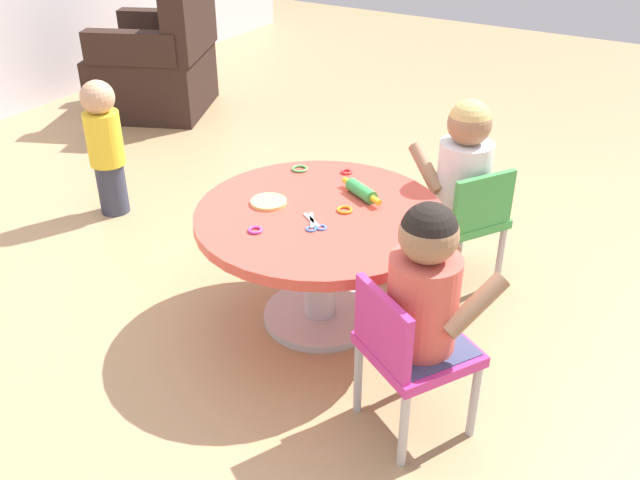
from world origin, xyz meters
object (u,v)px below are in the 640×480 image
Objects in this scene: seated_child_right at (464,163)px; armchair_dark at (159,65)px; seated_child_left at (426,284)px; toddler_standing at (105,144)px; craft_table at (320,238)px; craft_scissors at (314,225)px; child_chair_left at (409,350)px; child_chair_right at (464,218)px; rolling_pin at (361,191)px.

armchair_dark is at bearing 68.78° from seated_child_right.
armchair_dark is at bearing 55.91° from seated_child_left.
armchair_dark is 1.50m from toddler_standing.
craft_table is 0.96× the size of armchair_dark.
armchair_dark reaches higher than craft_scissors.
child_chair_left is 0.23m from seated_child_left.
child_chair_left is 0.89m from child_chair_right.
seated_child_left is 3.83× the size of craft_scissors.
seated_child_left and seated_child_right have the same top height.
craft_scissors is (0.26, 0.49, 0.17)m from child_chair_left.
toddler_standing is at bearing 79.76° from craft_table.
craft_table is at bearing -100.24° from toddler_standing.
seated_child_left is at bearing -136.62° from rolling_pin.
seated_child_left is at bearing -166.19° from seated_child_right.
armchair_dark is (1.50, 2.15, -0.05)m from craft_table.
seated_child_right is at bearing -36.28° from rolling_pin.
seated_child_right reaches higher than rolling_pin.
child_chair_left is 0.94m from seated_child_right.
child_chair_left is 0.73m from rolling_pin.
seated_child_left is 0.56m from craft_scissors.
craft_table is at bearing 144.56° from child_chair_right.
child_chair_left is at bearing -117.75° from craft_scissors.
seated_child_right is at bearing 57.69° from child_chair_right.
seated_child_right is at bearing -25.13° from craft_scissors.
seated_child_right reaches higher than child_chair_right.
armchair_dark is at bearing 53.78° from craft_scissors.
child_chair_left is 0.80× the size of toddler_standing.
armchair_dark reaches higher than child_chair_right.
seated_child_left reaches higher than child_chair_right.
armchair_dark reaches higher than toddler_standing.
child_chair_right is at bearing -35.44° from craft_table.
toddler_standing is (-1.26, -0.81, 0.05)m from armchair_dark.
armchair_dark is (1.86, 2.68, 0.00)m from child_chair_left.
armchair_dark reaches higher than rolling_pin.
seated_child_right is (0.02, 0.03, 0.23)m from child_chair_right.
seated_child_right is 1.71m from toddler_standing.
seated_child_left is 0.89m from child_chair_right.
rolling_pin is at bearing -120.77° from armchair_dark.
craft_scissors is (0.22, 0.51, -0.06)m from seated_child_left.
rolling_pin is (0.50, 0.47, -0.04)m from seated_child_left.
seated_child_right is at bearing 13.81° from seated_child_left.
craft_table is at bearing 19.80° from craft_scissors.
armchair_dark is 2.72m from craft_scissors.
armchair_dark is 4.40× the size of rolling_pin.
armchair_dark is at bearing 55.06° from craft_table.
armchair_dark reaches higher than seated_child_right.
child_chair_left is at bearing -107.77° from toddler_standing.
craft_scissors is at bearing 62.25° from child_chair_left.
rolling_pin is at bearing 40.24° from child_chair_left.
child_chair_right is (0.84, 0.18, -0.23)m from seated_child_left.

